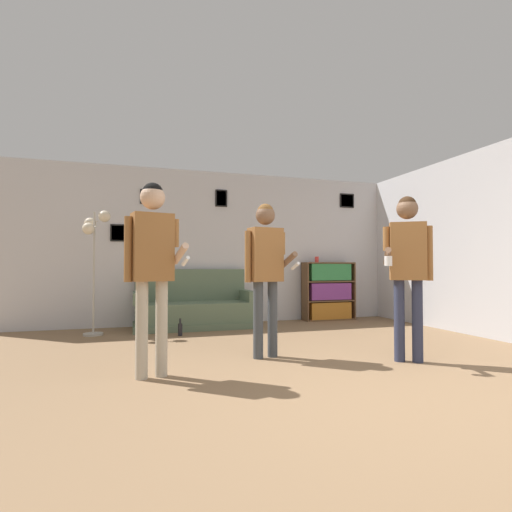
% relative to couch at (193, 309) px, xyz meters
% --- Properties ---
extents(ground_plane, '(20.00, 20.00, 0.00)m').
position_rel_couch_xyz_m(ground_plane, '(0.87, -4.20, -0.31)').
color(ground_plane, '#846647').
extents(wall_back, '(8.22, 0.08, 2.70)m').
position_rel_couch_xyz_m(wall_back, '(0.87, 0.41, 1.05)').
color(wall_back, silver).
rests_on(wall_back, ground_plane).
extents(wall_right, '(0.06, 6.98, 2.70)m').
position_rel_couch_xyz_m(wall_right, '(3.81, -1.91, 1.04)').
color(wall_right, silver).
rests_on(wall_right, ground_plane).
extents(couch, '(1.92, 0.80, 0.96)m').
position_rel_couch_xyz_m(couch, '(0.00, 0.00, 0.00)').
color(couch, '#5B7056').
rests_on(couch, ground_plane).
extents(bookshelf, '(1.00, 0.30, 1.08)m').
position_rel_couch_xyz_m(bookshelf, '(2.58, 0.19, 0.23)').
color(bookshelf, brown).
rests_on(bookshelf, ground_plane).
extents(floor_lamp, '(0.38, 0.42, 1.84)m').
position_rel_couch_xyz_m(floor_lamp, '(-1.51, -0.30, 1.09)').
color(floor_lamp, '#ADA89E').
rests_on(floor_lamp, ground_plane).
extents(person_player_foreground_left, '(0.55, 0.45, 1.77)m').
position_rel_couch_xyz_m(person_player_foreground_left, '(-0.80, -2.86, 0.80)').
color(person_player_foreground_left, '#B7AD99').
rests_on(person_player_foreground_left, ground_plane).
extents(person_player_foreground_center, '(0.54, 0.44, 1.71)m').
position_rel_couch_xyz_m(person_player_foreground_center, '(0.44, -2.42, 0.75)').
color(person_player_foreground_center, '#3D4247').
rests_on(person_player_foreground_center, ground_plane).
extents(person_watcher_holding_cup, '(0.59, 0.36, 1.75)m').
position_rel_couch_xyz_m(person_watcher_holding_cup, '(1.82, -3.05, 0.78)').
color(person_watcher_holding_cup, '#2D334C').
rests_on(person_watcher_holding_cup, ground_plane).
extents(bottle_on_floor, '(0.06, 0.06, 0.25)m').
position_rel_couch_xyz_m(bottle_on_floor, '(-0.30, -0.73, -0.21)').
color(bottle_on_floor, black).
rests_on(bottle_on_floor, ground_plane).
extents(drinking_cup, '(0.07, 0.07, 0.11)m').
position_rel_couch_xyz_m(drinking_cup, '(2.34, 0.19, 0.83)').
color(drinking_cup, red).
rests_on(drinking_cup, bookshelf).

